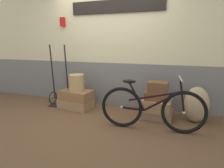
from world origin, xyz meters
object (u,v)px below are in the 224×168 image
(suitcase_4, at_px, (155,95))
(suitcase_5, at_px, (158,87))
(suitcase_2, at_px, (156,113))
(bicycle, at_px, (151,109))
(luggage_trolley, at_px, (60,92))
(burlap_sack, at_px, (196,105))
(suitcase_1, at_px, (76,95))
(suitcase_3, at_px, (156,105))
(suitcase_0, at_px, (76,103))
(wicker_basket, at_px, (77,83))

(suitcase_4, relative_size, suitcase_5, 1.11)
(suitcase_2, height_order, bicycle, bicycle)
(luggage_trolley, bearing_deg, burlap_sack, -0.27)
(suitcase_1, bearing_deg, suitcase_2, 8.03)
(suitcase_2, xyz_separation_m, bicycle, (-0.03, -0.57, 0.29))
(suitcase_1, height_order, suitcase_3, suitcase_1)
(suitcase_5, bearing_deg, suitcase_1, -177.74)
(suitcase_3, height_order, luggage_trolley, luggage_trolley)
(suitcase_3, relative_size, luggage_trolley, 0.39)
(suitcase_0, height_order, burlap_sack, burlap_sack)
(suitcase_5, bearing_deg, bicycle, -92.21)
(suitcase_0, height_order, suitcase_5, suitcase_5)
(suitcase_5, distance_m, bicycle, 0.60)
(suitcase_4, bearing_deg, suitcase_1, 175.71)
(suitcase_3, xyz_separation_m, suitcase_4, (-0.03, 0.01, 0.18))
(suitcase_3, relative_size, bicycle, 0.32)
(burlap_sack, bearing_deg, luggage_trolley, 179.73)
(suitcase_1, xyz_separation_m, suitcase_4, (1.67, 0.01, 0.14))
(suitcase_4, relative_size, wicker_basket, 1.13)
(suitcase_3, height_order, suitcase_5, suitcase_5)
(suitcase_1, xyz_separation_m, suitcase_2, (1.70, 0.04, -0.22))
(burlap_sack, height_order, bicycle, bicycle)
(wicker_basket, distance_m, luggage_trolley, 0.55)
(suitcase_2, distance_m, suitcase_4, 0.37)
(suitcase_0, bearing_deg, luggage_trolley, 178.44)
(suitcase_0, distance_m, burlap_sack, 2.43)
(suitcase_1, relative_size, suitcase_5, 1.92)
(suitcase_4, distance_m, bicycle, 0.55)
(suitcase_4, distance_m, wicker_basket, 1.67)
(luggage_trolley, bearing_deg, bicycle, -15.91)
(suitcase_4, height_order, wicker_basket, wicker_basket)
(suitcase_3, bearing_deg, suitcase_1, -176.14)
(suitcase_1, height_order, wicker_basket, wicker_basket)
(bicycle, bearing_deg, wicker_basket, 161.86)
(suitcase_4, height_order, suitcase_5, suitcase_5)
(suitcase_2, bearing_deg, burlap_sack, 6.07)
(suitcase_1, distance_m, bicycle, 1.76)
(suitcase_3, xyz_separation_m, burlap_sack, (0.69, 0.06, 0.06))
(suitcase_2, xyz_separation_m, luggage_trolley, (-2.16, 0.03, 0.23))
(suitcase_1, height_order, suitcase_2, suitcase_1)
(suitcase_0, xyz_separation_m, bicycle, (1.70, -0.55, 0.26))
(luggage_trolley, distance_m, bicycle, 2.22)
(suitcase_1, distance_m, burlap_sack, 2.39)
(luggage_trolley, bearing_deg, wicker_basket, -7.76)
(wicker_basket, xyz_separation_m, bicycle, (1.66, -0.54, -0.21))
(suitcase_0, relative_size, suitcase_4, 1.79)
(suitcase_2, bearing_deg, luggage_trolley, -176.60)
(suitcase_0, relative_size, suitcase_1, 1.04)
(wicker_basket, distance_m, bicycle, 1.76)
(suitcase_5, xyz_separation_m, bicycle, (-0.04, -0.55, -0.25))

